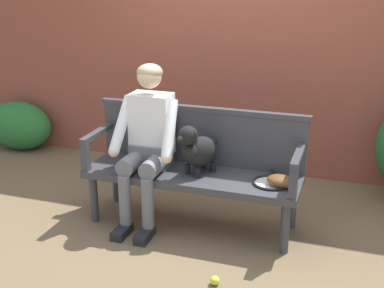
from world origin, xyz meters
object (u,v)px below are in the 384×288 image
Objects in this scene: tennis_racket at (271,181)px; baseball_glove at (281,181)px; garden_bench at (192,179)px; person_seated at (148,138)px; tennis_ball at (215,281)px; dog_on_bench at (197,149)px.

baseball_glove is at bearing -32.68° from tennis_racket.
baseball_glove reaches higher than garden_bench.
person_seated is 20.33× the size of tennis_ball.
person_seated is at bearing -178.50° from tennis_racket.
tennis_racket is at bearing 0.71° from garden_bench.
person_seated reaches higher than garden_bench.
tennis_ball is at bearing -63.91° from dog_on_bench.
dog_on_bench is 0.75× the size of tennis_racket.
garden_bench is at bearing 118.62° from tennis_ball.
baseball_glove is (1.11, -0.03, -0.22)m from person_seated.
person_seated reaches higher than tennis_ball.
garden_bench is 1.33× the size of person_seated.
garden_bench is at bearing -169.21° from baseball_glove.
garden_bench is 8.09× the size of baseball_glove.
person_seated is at bearing -178.45° from dog_on_bench.
tennis_racket is at bearing 1.50° from person_seated.
dog_on_bench is at bearing -178.53° from tennis_racket.
garden_bench is at bearing 2.87° from person_seated.
baseball_glove is (0.73, -0.04, 0.10)m from garden_bench.
tennis_ball is at bearing -61.38° from garden_bench.
tennis_ball is (0.81, -0.76, -0.71)m from person_seated.
tennis_racket is (0.65, 0.01, 0.07)m from garden_bench.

